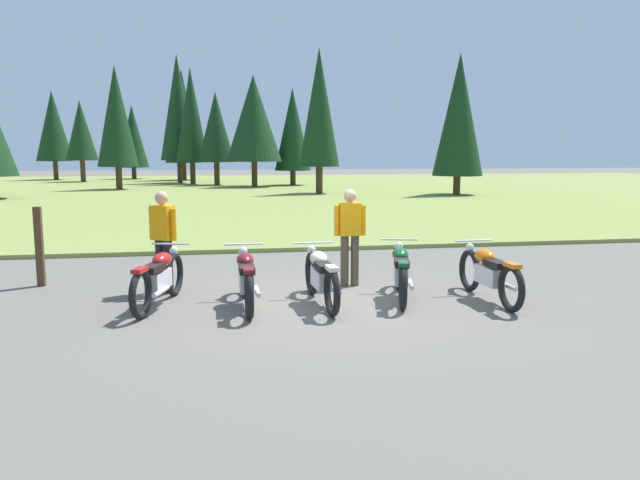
# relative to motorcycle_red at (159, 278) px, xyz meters

# --- Properties ---
(ground_plane) EXTENTS (140.00, 140.00, 0.00)m
(ground_plane) POSITION_rel_motorcycle_red_xyz_m (2.50, -0.29, -0.44)
(ground_plane) COLOR #605B54
(grass_moorland) EXTENTS (80.00, 44.00, 0.10)m
(grass_moorland) POSITION_rel_motorcycle_red_xyz_m (2.50, 26.67, -0.39)
(grass_moorland) COLOR olive
(grass_moorland) RESTS_ON ground
(forest_treeline) EXTENTS (31.44, 24.26, 8.97)m
(forest_treeline) POSITION_rel_motorcycle_red_xyz_m (-1.68, 31.46, 3.85)
(forest_treeline) COLOR #47331E
(forest_treeline) RESTS_ON ground
(motorcycle_red) EXTENTS (0.79, 2.05, 0.88)m
(motorcycle_red) POSITION_rel_motorcycle_red_xyz_m (0.00, 0.00, 0.00)
(motorcycle_red) COLOR black
(motorcycle_red) RESTS_ON ground
(motorcycle_maroon) EXTENTS (0.62, 2.10, 0.88)m
(motorcycle_maroon) POSITION_rel_motorcycle_red_xyz_m (1.28, -0.25, 0.00)
(motorcycle_maroon) COLOR black
(motorcycle_maroon) RESTS_ON ground
(motorcycle_cream) EXTENTS (0.62, 2.10, 0.88)m
(motorcycle_cream) POSITION_rel_motorcycle_red_xyz_m (2.41, -0.29, 0.00)
(motorcycle_cream) COLOR black
(motorcycle_cream) RESTS_ON ground
(motorcycle_british_green) EXTENTS (0.76, 2.06, 0.88)m
(motorcycle_british_green) POSITION_rel_motorcycle_red_xyz_m (3.71, -0.14, 0.00)
(motorcycle_british_green) COLOR black
(motorcycle_british_green) RESTS_ON ground
(motorcycle_orange) EXTENTS (0.62, 2.10, 0.88)m
(motorcycle_orange) POSITION_rel_motorcycle_red_xyz_m (5.02, -0.51, 0.00)
(motorcycle_orange) COLOR black
(motorcycle_orange) RESTS_ON ground
(rider_in_hivis_vest) EXTENTS (0.46, 0.39, 1.67)m
(rider_in_hivis_vest) POSITION_rel_motorcycle_red_xyz_m (0.01, 0.92, 0.51)
(rider_in_hivis_vest) COLOR black
(rider_in_hivis_vest) RESTS_ON ground
(rider_with_back_turned) EXTENTS (0.55, 0.23, 1.67)m
(rider_with_back_turned) POSITION_rel_motorcycle_red_xyz_m (3.12, 0.91, 0.51)
(rider_with_back_turned) COLOR #4C4233
(rider_with_back_turned) RESTS_ON ground
(trail_marker_post) EXTENTS (0.12, 0.12, 1.37)m
(trail_marker_post) POSITION_rel_motorcycle_red_xyz_m (-2.13, 1.81, 0.25)
(trail_marker_post) COLOR #47331E
(trail_marker_post) RESTS_ON ground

